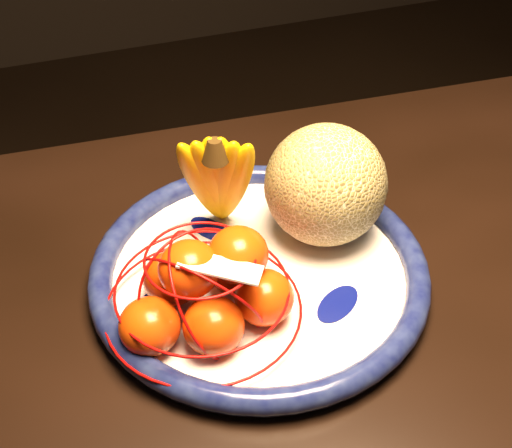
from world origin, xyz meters
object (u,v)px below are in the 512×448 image
object	(u,v)px
cantaloupe	(326,185)
banana_bunch	(218,177)
dining_table	(233,448)
fruit_bowl	(259,272)
mandarin_bag	(208,289)

from	to	relation	value
cantaloupe	banana_bunch	bearing A→B (deg)	162.58
dining_table	fruit_bowl	world-z (taller)	fruit_bowl
fruit_bowl	mandarin_bag	distance (m)	0.08
cantaloupe	mandarin_bag	world-z (taller)	cantaloupe
banana_bunch	dining_table	bearing A→B (deg)	-84.64
cantaloupe	fruit_bowl	bearing A→B (deg)	-156.30
mandarin_bag	fruit_bowl	bearing A→B (deg)	31.05
cantaloupe	mandarin_bag	xyz separation A→B (m)	(-0.15, -0.08, -0.03)
mandarin_bag	dining_table	bearing A→B (deg)	-94.20
banana_bunch	mandarin_bag	xyz separation A→B (m)	(-0.04, -0.11, -0.04)
banana_bunch	fruit_bowl	bearing A→B (deg)	-54.75
dining_table	mandarin_bag	size ratio (longest dim) A/B	7.13
banana_bunch	mandarin_bag	distance (m)	0.12
fruit_bowl	mandarin_bag	xyz separation A→B (m)	(-0.06, -0.04, 0.04)
fruit_bowl	cantaloupe	world-z (taller)	cantaloupe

